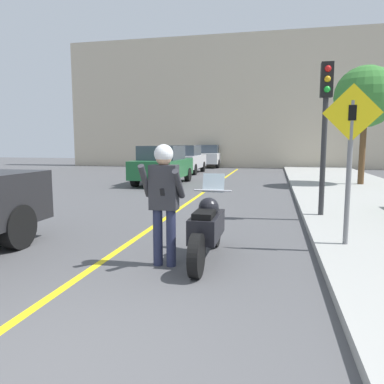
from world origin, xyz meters
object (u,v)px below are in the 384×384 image
at_px(motorcycle, 207,228).
at_px(crossing_sign, 350,149).
at_px(traffic_light, 325,110).
at_px(parked_car_silver, 185,159).
at_px(person_biker, 164,192).
at_px(street_tree, 365,97).
at_px(parked_car_white, 209,156).
at_px(parked_car_green, 163,165).

height_order(motorcycle, crossing_sign, crossing_sign).
distance_m(crossing_sign, traffic_light, 2.73).
bearing_deg(parked_car_silver, motorcycle, -75.47).
xyz_separation_m(person_biker, traffic_light, (2.62, 3.90, 1.44)).
height_order(person_biker, street_tree, street_tree).
relative_size(parked_car_silver, parked_car_white, 1.00).
height_order(motorcycle, person_biker, person_biker).
xyz_separation_m(motorcycle, parked_car_white, (-3.86, 22.71, 0.36)).
bearing_deg(parked_car_silver, crossing_sign, -67.65).
relative_size(street_tree, parked_car_white, 1.12).
bearing_deg(traffic_light, motorcycle, -120.77).
distance_m(motorcycle, crossing_sign, 2.61).
bearing_deg(crossing_sign, parked_car_green, 122.32).
xyz_separation_m(motorcycle, street_tree, (4.45, 10.83, 3.11)).
bearing_deg(street_tree, parked_car_silver, 146.78).
xyz_separation_m(person_biker, parked_car_silver, (-3.74, 16.98, -0.23)).
xyz_separation_m(street_tree, parked_car_green, (-8.28, -0.49, -2.75)).
distance_m(person_biker, crossing_sign, 3.07).
bearing_deg(parked_car_white, crossing_sign, -74.59).
height_order(traffic_light, parked_car_green, traffic_light).
height_order(traffic_light, street_tree, street_tree).
distance_m(motorcycle, street_tree, 12.12).
distance_m(person_biker, street_tree, 12.58).
distance_m(street_tree, parked_car_silver, 10.81).
bearing_deg(person_biker, parked_car_green, 106.92).
xyz_separation_m(traffic_light, street_tree, (2.38, 7.36, 1.08)).
bearing_deg(parked_car_white, motorcycle, -80.35).
height_order(crossing_sign, parked_car_white, crossing_sign).
bearing_deg(crossing_sign, parked_car_white, 105.41).
bearing_deg(traffic_light, street_tree, 72.05).
bearing_deg(parked_car_silver, parked_car_white, 86.00).
distance_m(crossing_sign, parked_car_white, 22.66).
distance_m(traffic_light, parked_car_silver, 14.64).
xyz_separation_m(parked_car_green, parked_car_white, (-0.03, 12.37, 0.00)).
xyz_separation_m(street_tree, parked_car_white, (-8.31, 11.88, -2.75)).
height_order(street_tree, parked_car_silver, street_tree).
xyz_separation_m(crossing_sign, parked_car_white, (-6.02, 21.83, -0.83)).
bearing_deg(person_biker, traffic_light, 56.07).
relative_size(motorcycle, traffic_light, 0.63).
height_order(motorcycle, parked_car_green, parked_car_green).
bearing_deg(motorcycle, crossing_sign, 22.24).
bearing_deg(person_biker, motorcycle, 37.45).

